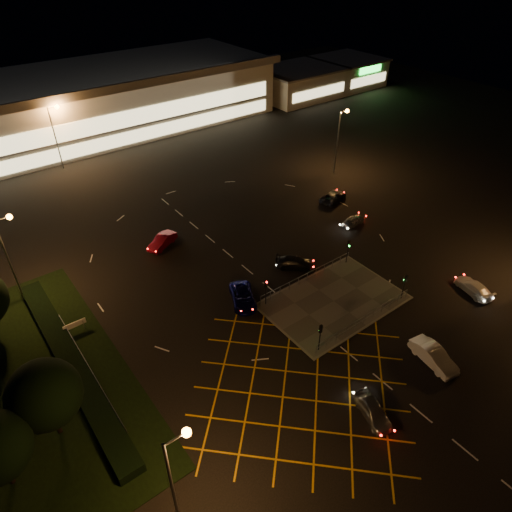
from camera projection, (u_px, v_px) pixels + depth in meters
ground at (307, 299)px, 48.43m from camera, size 180.00×180.00×0.00m
pedestrian_island at (334, 301)px, 48.08m from camera, size 14.00×9.00×0.12m
grass_verge at (14, 394)px, 38.64m from camera, size 18.00×30.00×0.08m
hedge at (71, 362)px, 40.80m from camera, size 2.00×26.00×1.00m
supermarket at (86, 103)px, 85.30m from camera, size 72.00×26.50×10.50m
retail_unit_a at (298, 82)px, 103.80m from camera, size 18.80×14.80×6.35m
retail_unit_b at (347, 71)px, 111.58m from camera, size 14.80×14.80×6.35m
streetlight_sw at (177, 474)px, 26.32m from camera, size 1.78×0.56×10.03m
streetlight_nw at (9, 248)px, 44.71m from camera, size 1.78×0.56×10.03m
streetlight_ne at (340, 133)px, 69.39m from camera, size 1.78×0.56×10.03m
streetlight_far_left at (56, 129)px, 70.89m from camera, size 1.78×0.56×10.03m
streetlight_far_right at (254, 83)px, 91.68m from camera, size 1.78×0.56×10.03m
signal_sw at (320, 332)px, 41.22m from camera, size 0.28×0.30×3.15m
signal_se at (405, 282)px, 47.07m from camera, size 0.28×0.30×3.15m
signal_nw at (266, 287)px, 46.38m from camera, size 0.28×0.30×3.15m
signal_ne at (348, 247)px, 52.22m from camera, size 0.28×0.30×3.15m
tree_e at (45, 395)px, 33.03m from camera, size 5.40×5.40×7.35m
car_near_silver at (373, 411)px, 36.52m from camera, size 2.79×4.38×1.39m
car_queue_white at (434, 356)px, 41.03m from camera, size 2.45×5.03×1.59m
car_left_blue at (243, 297)px, 47.69m from camera, size 4.22×5.53×1.40m
car_far_dkgrey at (295, 263)px, 52.56m from camera, size 4.65×4.52×1.34m
car_right_silver at (353, 221)px, 60.13m from camera, size 3.83×1.97×1.25m
car_circ_red at (162, 241)px, 56.06m from camera, size 4.60×3.28×1.44m
car_east_grey at (333, 197)px, 65.38m from camera, size 5.13×3.32×1.31m
car_approach_white at (474, 287)px, 49.02m from camera, size 2.91×4.83×1.31m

